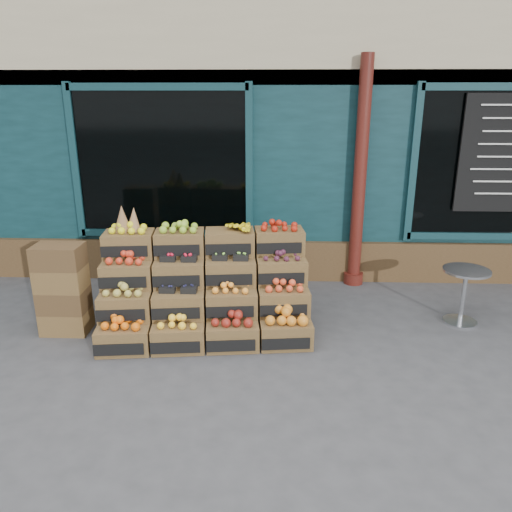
{
  "coord_description": "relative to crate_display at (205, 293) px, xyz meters",
  "views": [
    {
      "loc": [
        0.01,
        -4.94,
        2.72
      ],
      "look_at": [
        -0.2,
        0.7,
        0.85
      ],
      "focal_mm": 35.0,
      "sensor_mm": 36.0,
      "label": 1
    }
  ],
  "objects": [
    {
      "name": "shop_facade",
      "position": [
        0.79,
        4.63,
        1.94
      ],
      "size": [
        12.0,
        6.24,
        4.8
      ],
      "color": "#0F2F35",
      "rests_on": "ground"
    },
    {
      "name": "spare_crates",
      "position": [
        -1.64,
        -0.14,
        0.08
      ],
      "size": [
        0.54,
        0.37,
        1.07
      ],
      "rotation": [
        0.0,
        0.0,
        0.0
      ],
      "color": "brown",
      "rests_on": "ground"
    },
    {
      "name": "bistro_table",
      "position": [
        3.11,
        0.26,
        -0.02
      ],
      "size": [
        0.55,
        0.55,
        0.7
      ],
      "rotation": [
        0.0,
        0.0,
        0.43
      ],
      "color": "#B1B4B8",
      "rests_on": "ground"
    },
    {
      "name": "ground",
      "position": [
        0.79,
        -0.48,
        -0.46
      ],
      "size": [
        60.0,
        60.0,
        0.0
      ],
      "primitive_type": "plane",
      "color": "#3E3E40",
      "rests_on": "ground"
    },
    {
      "name": "shopkeeper",
      "position": [
        -1.17,
        2.52,
        0.54
      ],
      "size": [
        0.86,
        0.73,
        1.99
      ],
      "primitive_type": "imported",
      "rotation": [
        0.0,
        0.0,
        3.57
      ],
      "color": "#18572B",
      "rests_on": "ground"
    },
    {
      "name": "crate_display",
      "position": [
        0.0,
        0.0,
        0.0
      ],
      "size": [
        2.47,
        1.4,
        1.48
      ],
      "rotation": [
        0.0,
        0.0,
        0.11
      ],
      "color": "brown",
      "rests_on": "ground"
    }
  ]
}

